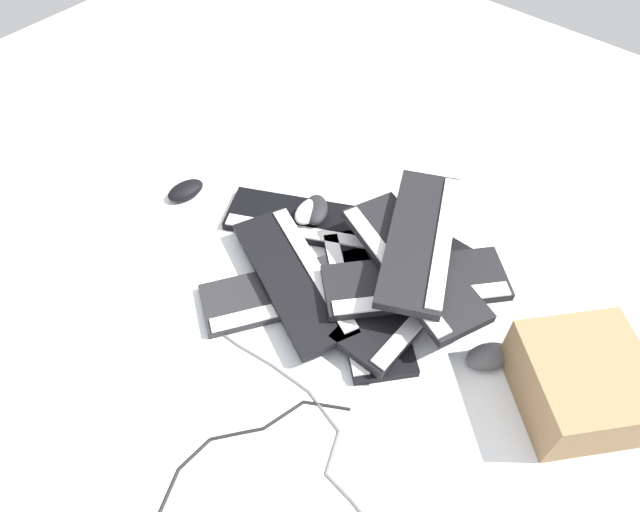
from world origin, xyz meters
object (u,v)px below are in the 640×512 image
keyboard_5 (412,263)px  keyboard_6 (293,277)px  mouse_1 (310,211)px  mouse_2 (186,190)px  mouse_3 (316,210)px  cardboard_box (581,383)px  keyboard_4 (416,284)px  mouse_4 (489,356)px  mouse_0 (471,264)px  keyboard_2 (291,291)px  keyboard_7 (421,238)px  keyboard_0 (365,299)px  keyboard_3 (411,297)px  keyboard_1 (306,221)px

keyboard_5 → keyboard_6: bearing=-140.0°
mouse_1 → mouse_2: 0.38m
mouse_3 → cardboard_box: 0.77m
keyboard_4 → mouse_4: (0.23, -0.02, -0.05)m
mouse_0 → cardboard_box: bearing=90.7°
keyboard_5 → keyboard_6: size_ratio=1.00×
keyboard_2 → keyboard_5: 0.31m
mouse_2 → mouse_1: bearing=124.0°
keyboard_2 → mouse_4: 0.50m
mouse_3 → keyboard_6: bearing=170.4°
keyboard_7 → mouse_3: 0.32m
keyboard_4 → mouse_0: 0.20m
keyboard_0 → mouse_1: mouse_1 is taller
keyboard_3 → mouse_1: 0.38m
keyboard_2 → keyboard_7: keyboard_7 is taller
keyboard_7 → mouse_2: 0.70m
keyboard_2 → mouse_3: 0.26m
keyboard_5 → keyboard_7: size_ratio=1.01×
keyboard_4 → mouse_3: 0.36m
keyboard_2 → keyboard_4: keyboard_4 is taller
keyboard_2 → mouse_4: bearing=18.6°
mouse_1 → cardboard_box: size_ratio=0.43×
mouse_3 → keyboard_5: bearing=-130.4°
mouse_3 → keyboard_1: bearing=113.8°
keyboard_0 → keyboard_5: bearing=62.5°
keyboard_1 → cardboard_box: 0.79m
keyboard_5 → cardboard_box: bearing=-1.8°
keyboard_3 → keyboard_4: bearing=105.7°
keyboard_0 → mouse_2: (-0.63, -0.04, 0.01)m
keyboard_1 → mouse_4: mouse_4 is taller
keyboard_3 → keyboard_6: (-0.26, -0.14, 0.00)m
keyboard_1 → mouse_2: (-0.34, -0.14, 0.01)m
keyboard_0 → keyboard_6: (-0.17, -0.08, 0.03)m
keyboard_0 → keyboard_6: 0.19m
keyboard_7 → cardboard_box: 0.47m
keyboard_0 → mouse_0: size_ratio=3.93×
mouse_1 → cardboard_box: (0.78, -0.02, 0.02)m
keyboard_0 → keyboard_1: 0.30m
cardboard_box → mouse_3: bearing=177.4°
keyboard_5 → keyboard_7: keyboard_7 is taller
mouse_4 → keyboard_1: bearing=119.0°
keyboard_6 → cardboard_box: size_ratio=1.81×
keyboard_6 → cardboard_box: (0.67, 0.17, 0.03)m
keyboard_2 → mouse_4: size_ratio=4.10×
mouse_2 → cardboard_box: size_ratio=0.43×
mouse_4 → keyboard_6: bearing=139.2°
keyboard_0 → cardboard_box: (0.50, 0.09, 0.06)m
keyboard_5 → keyboard_7: bearing=105.9°
cardboard_box → keyboard_7: bearing=171.6°
keyboard_6 → keyboard_3: bearing=28.6°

